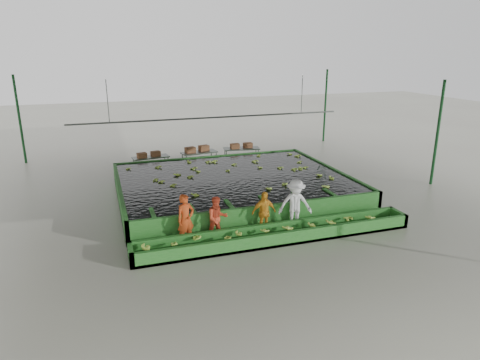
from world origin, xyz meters
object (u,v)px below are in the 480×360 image
object	(u,v)px
worker_a	(186,219)
packing_table_right	(241,156)
worker_b	(217,218)
packing_table_left	(151,164)
sorting_trough	(278,234)
worker_d	(295,204)
box_stack_right	(241,148)
worker_c	(264,212)
box_stack_mid	(197,152)
flotation_tank	(233,185)
packing_table_mid	(199,160)
box_stack_left	(149,157)

from	to	relation	value
worker_a	packing_table_right	bearing A→B (deg)	40.69
worker_b	packing_table_left	bearing A→B (deg)	94.70
sorting_trough	worker_a	xyz separation A→B (m)	(-3.02, 0.80, 0.63)
worker_d	box_stack_right	xyz separation A→B (m)	(1.10, 9.41, -0.02)
worker_a	worker_c	xyz separation A→B (m)	(2.82, 0.00, -0.10)
worker_b	box_stack_mid	world-z (taller)	worker_b
flotation_tank	box_stack_mid	world-z (taller)	box_stack_mid
sorting_trough	box_stack_right	bearing A→B (deg)	78.29
worker_d	box_stack_right	size ratio (longest dim) A/B	1.49
packing_table_left	packing_table_mid	distance (m)	2.68
flotation_tank	box_stack_left	world-z (taller)	box_stack_left
worker_c	sorting_trough	bearing A→B (deg)	-77.68
packing_table_left	box_stack_left	distance (m)	0.44
packing_table_left	worker_c	bearing A→B (deg)	-72.95
sorting_trough	packing_table_mid	size ratio (longest dim) A/B	5.12
sorting_trough	box_stack_left	xyz separation A→B (m)	(-3.13, 9.97, 0.61)
packing_table_mid	worker_c	bearing A→B (deg)	-89.06
worker_b	box_stack_right	bearing A→B (deg)	64.59
worker_c	box_stack_mid	xyz separation A→B (m)	(-0.25, 9.46, 0.11)
sorting_trough	worker_c	world-z (taller)	worker_c
sorting_trough	packing_table_left	world-z (taller)	packing_table_left
worker_c	worker_b	bearing A→B (deg)	177.90
box_stack_right	packing_table_left	bearing A→B (deg)	-177.96
sorting_trough	box_stack_left	distance (m)	10.47
worker_d	packing_table_mid	world-z (taller)	worker_d
worker_d	box_stack_right	distance (m)	9.47
packing_table_mid	packing_table_right	world-z (taller)	packing_table_right
box_stack_mid	box_stack_right	bearing A→B (deg)	-1.14
box_stack_left	box_stack_right	distance (m)	5.25
packing_table_left	box_stack_left	xyz separation A→B (m)	(-0.09, -0.05, 0.43)
sorting_trough	packing_table_mid	distance (m)	10.17
worker_c	box_stack_mid	distance (m)	9.46
worker_c	worker_d	world-z (taller)	worker_d
worker_c	packing_table_left	bearing A→B (deg)	104.95
flotation_tank	box_stack_mid	xyz separation A→B (m)	(-0.45, 5.16, 0.44)
worker_d	packing_table_right	world-z (taller)	worker_d
worker_a	packing_table_mid	world-z (taller)	worker_a
worker_a	box_stack_mid	bearing A→B (deg)	54.16
packing_table_right	box_stack_mid	size ratio (longest dim) A/B	1.47
packing_table_left	box_stack_mid	size ratio (longest dim) A/B	1.37
flotation_tank	box_stack_right	bearing A→B (deg)	67.50
worker_d	packing_table_left	xyz separation A→B (m)	(-4.05, 9.22, -0.51)
worker_c	box_stack_left	world-z (taller)	worker_c
sorting_trough	box_stack_right	distance (m)	10.45
worker_b	flotation_tank	bearing A→B (deg)	63.73
worker_c	box_stack_right	world-z (taller)	worker_c
flotation_tank	worker_d	distance (m)	4.45
packing_table_left	packing_table_right	size ratio (longest dim) A/B	0.93
worker_a	packing_table_left	distance (m)	9.23
box_stack_left	box_stack_right	size ratio (longest dim) A/B	0.97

